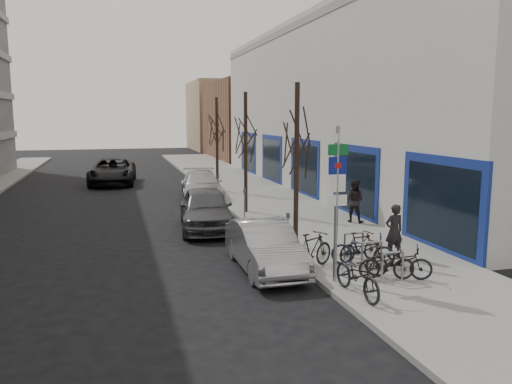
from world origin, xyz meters
TOP-DOWN VIEW (x-y plane):
  - ground at (0.00, 0.00)m, footprint 120.00×120.00m
  - sidewalk_east at (4.50, 10.00)m, footprint 5.00×70.00m
  - commercial_building at (17.00, 16.00)m, footprint 20.00×32.00m
  - brick_building_far at (13.00, 40.00)m, footprint 12.00×14.00m
  - tan_building_far at (13.50, 55.00)m, footprint 13.00×12.00m
  - highway_sign_pole at (2.40, -0.01)m, footprint 0.55×0.10m
  - bike_rack at (3.80, 0.60)m, footprint 0.66×2.26m
  - tree_near at (2.60, 3.50)m, footprint 1.80×1.80m
  - tree_mid at (2.60, 10.00)m, footprint 1.80×1.80m
  - tree_far at (2.60, 16.50)m, footprint 1.80×1.80m
  - meter_front at (2.15, 3.00)m, footprint 0.10×0.08m
  - meter_mid at (2.15, 8.50)m, footprint 0.10×0.08m
  - meter_back at (2.15, 14.00)m, footprint 0.10×0.08m
  - bike_near_left at (2.46, -1.15)m, footprint 0.72×1.97m
  - bike_near_right at (3.77, -0.28)m, footprint 1.57×0.83m
  - bike_mid_curb at (3.75, 1.02)m, footprint 1.87×1.33m
  - bike_mid_inner at (2.22, 1.13)m, footprint 1.82×1.35m
  - bike_far_curb at (4.13, -0.26)m, footprint 1.77×1.30m
  - bike_far_inner at (3.86, 1.43)m, footprint 1.61×0.83m
  - parked_car_front at (1.04, 1.86)m, footprint 1.53×4.29m
  - parked_car_mid at (0.33, 7.61)m, footprint 2.47×5.06m
  - parked_car_back at (1.40, 14.87)m, footprint 2.63×5.37m
  - lane_car at (-3.24, 22.46)m, footprint 3.26×6.27m
  - pedestrian_near at (5.06, 1.55)m, footprint 0.62×0.42m
  - pedestrian_far at (6.27, 6.61)m, footprint 0.79×0.76m

SIDE VIEW (x-z plane):
  - ground at x=0.00m, z-range 0.00..0.00m
  - sidewalk_east at x=4.50m, z-range 0.00..0.15m
  - bike_near_right at x=3.77m, z-range 0.15..1.06m
  - bike_far_inner at x=3.86m, z-range 0.15..1.09m
  - bike_rack at x=3.80m, z-range 0.24..1.07m
  - bike_far_curb at x=4.13m, z-range 0.15..1.21m
  - bike_mid_inner at x=2.22m, z-range 0.15..1.24m
  - parked_car_front at x=1.04m, z-range 0.00..1.41m
  - bike_mid_curb at x=3.75m, z-range 0.15..1.26m
  - bike_near_left at x=2.46m, z-range 0.15..1.33m
  - parked_car_back at x=1.40m, z-range 0.00..1.50m
  - parked_car_mid at x=0.33m, z-range 0.00..1.66m
  - lane_car at x=-3.24m, z-range 0.00..1.69m
  - meter_front at x=2.15m, z-range 0.28..1.55m
  - meter_mid at x=2.15m, z-range 0.28..1.55m
  - meter_back at x=2.15m, z-range 0.28..1.55m
  - pedestrian_near at x=5.06m, z-range 0.15..1.81m
  - pedestrian_far at x=6.27m, z-range 0.15..1.94m
  - highway_sign_pole at x=2.40m, z-range 0.36..4.56m
  - brick_building_far at x=13.00m, z-range 0.00..8.00m
  - tree_near at x=2.60m, z-range 1.35..6.85m
  - tree_mid at x=2.60m, z-range 1.35..6.85m
  - tree_far at x=2.60m, z-range 1.35..6.85m
  - tan_building_far at x=13.50m, z-range 0.00..9.00m
  - commercial_building at x=17.00m, z-range 0.00..10.00m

